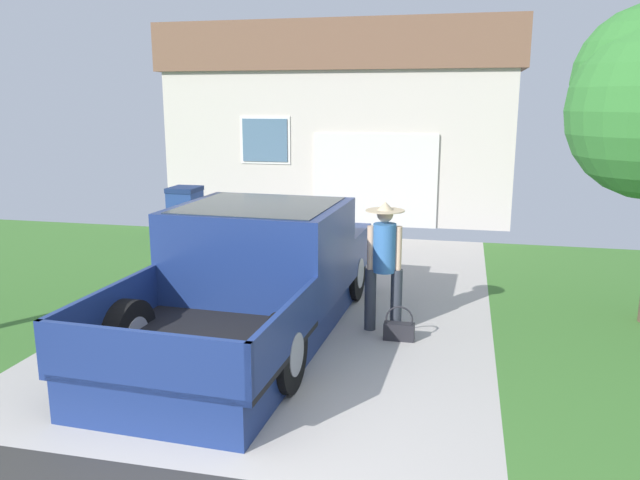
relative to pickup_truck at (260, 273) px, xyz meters
name	(u,v)px	position (x,y,z in m)	size (l,w,h in m)	color
pickup_truck	(260,273)	(0.00, 0.00, 0.00)	(2.25, 5.20, 1.59)	navy
person_with_hat	(384,259)	(1.56, 0.20, 0.23)	(0.48, 0.48, 1.66)	#333842
handbag	(399,330)	(1.80, -0.11, -0.57)	(0.37, 0.15, 0.43)	#232328
house_with_garage	(350,119)	(-0.60, 9.70, 1.66)	(8.63, 5.62, 4.67)	beige
wheeled_trash_bin	(185,209)	(-3.36, 5.01, -0.13)	(0.60, 0.72, 1.06)	navy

